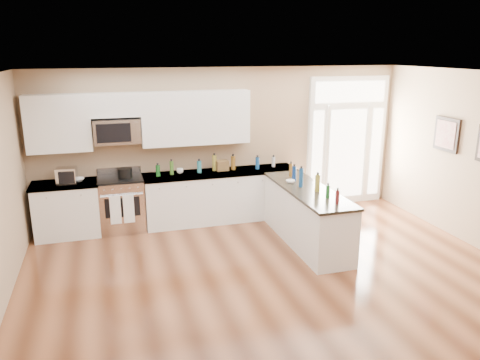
{
  "coord_description": "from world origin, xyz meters",
  "views": [
    {
      "loc": [
        -2.17,
        -4.39,
        3.11
      ],
      "look_at": [
        -0.29,
        2.0,
        1.24
      ],
      "focal_mm": 35.0,
      "sensor_mm": 36.0,
      "label": 1
    }
  ],
  "objects_px": {
    "stockpot": "(125,173)",
    "toaster_oven": "(67,176)",
    "peninsula_cabinet": "(306,218)",
    "kitchen_range": "(122,204)"
  },
  "relations": [
    {
      "from": "kitchen_range",
      "to": "peninsula_cabinet",
      "type": "bearing_deg",
      "value": -26.66
    },
    {
      "from": "peninsula_cabinet",
      "to": "stockpot",
      "type": "bearing_deg",
      "value": 152.59
    },
    {
      "from": "stockpot",
      "to": "toaster_oven",
      "type": "distance_m",
      "value": 0.95
    },
    {
      "from": "stockpot",
      "to": "toaster_oven",
      "type": "relative_size",
      "value": 0.77
    },
    {
      "from": "stockpot",
      "to": "toaster_oven",
      "type": "bearing_deg",
      "value": -176.81
    },
    {
      "from": "stockpot",
      "to": "kitchen_range",
      "type": "bearing_deg",
      "value": -179.71
    },
    {
      "from": "stockpot",
      "to": "peninsula_cabinet",
      "type": "bearing_deg",
      "value": -27.41
    },
    {
      "from": "stockpot",
      "to": "toaster_oven",
      "type": "height_order",
      "value": "toaster_oven"
    },
    {
      "from": "peninsula_cabinet",
      "to": "kitchen_range",
      "type": "bearing_deg",
      "value": 153.34
    },
    {
      "from": "peninsula_cabinet",
      "to": "toaster_oven",
      "type": "bearing_deg",
      "value": 159.53
    }
  ]
}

